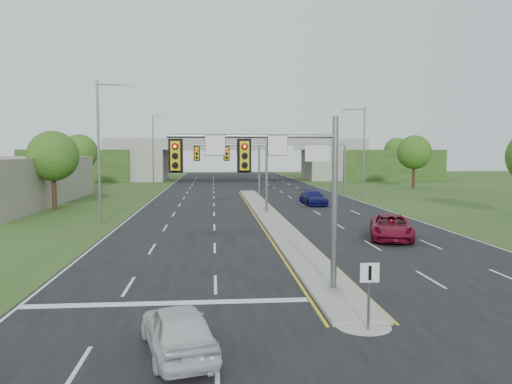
{
  "coord_description": "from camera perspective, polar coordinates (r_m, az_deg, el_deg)",
  "views": [
    {
      "loc": [
        -4.77,
        -19.22,
        5.6
      ],
      "look_at": [
        -2.0,
        12.82,
        3.0
      ],
      "focal_mm": 35.0,
      "sensor_mm": 36.0,
      "label": 1
    }
  ],
  "objects": [
    {
      "name": "ground",
      "position": [
        20.58,
        8.83,
        -11.22
      ],
      "size": [
        240.0,
        240.0,
        0.0
      ],
      "primitive_type": "plane",
      "color": "#2F4217",
      "rests_on": "ground"
    },
    {
      "name": "road",
      "position": [
        54.72,
        0.09,
        -1.24
      ],
      "size": [
        24.0,
        160.0,
        0.02
      ],
      "primitive_type": "cube",
      "color": "black",
      "rests_on": "ground"
    },
    {
      "name": "median",
      "position": [
        42.85,
        1.5,
        -2.76
      ],
      "size": [
        2.0,
        54.0,
        0.16
      ],
      "primitive_type": "cube",
      "color": "gray",
      "rests_on": "road"
    },
    {
      "name": "median_nose",
      "position": [
        16.88,
        12.16,
        -14.51
      ],
      "size": [
        2.0,
        2.0,
        0.16
      ],
      "primitive_type": "cone",
      "color": "gray",
      "rests_on": "road"
    },
    {
      "name": "lane_markings",
      "position": [
        48.64,
        0.01,
        -1.96
      ],
      "size": [
        23.72,
        160.0,
        0.01
      ],
      "color": "gold",
      "rests_on": "road"
    },
    {
      "name": "signal_mast_near",
      "position": [
        19.33,
        2.52,
        2.02
      ],
      "size": [
        6.62,
        0.6,
        7.0
      ],
      "color": "slate",
      "rests_on": "ground"
    },
    {
      "name": "signal_mast_far",
      "position": [
        44.23,
        -1.69,
        3.49
      ],
      "size": [
        6.62,
        0.6,
        7.0
      ],
      "color": "slate",
      "rests_on": "ground"
    },
    {
      "name": "keep_right_sign",
      "position": [
        15.98,
        12.81,
        -10.3
      ],
      "size": [
        0.6,
        0.13,
        2.2
      ],
      "color": "slate",
      "rests_on": "ground"
    },
    {
      "name": "sign_gantry",
      "position": [
        65.16,
        5.2,
        4.29
      ],
      "size": [
        11.58,
        0.44,
        6.67
      ],
      "color": "slate",
      "rests_on": "ground"
    },
    {
      "name": "overpass",
      "position": [
        99.36,
        -2.19,
        3.44
      ],
      "size": [
        80.0,
        14.0,
        8.1
      ],
      "color": "gray",
      "rests_on": "ground"
    },
    {
      "name": "lightpole_l_mid",
      "position": [
        40.14,
        -17.27,
        5.13
      ],
      "size": [
        2.85,
        0.25,
        11.0
      ],
      "color": "slate",
      "rests_on": "ground"
    },
    {
      "name": "lightpole_l_far",
      "position": [
        74.71,
        -11.54,
        4.91
      ],
      "size": [
        2.85,
        0.25,
        11.0
      ],
      "color": "slate",
      "rests_on": "ground"
    },
    {
      "name": "lightpole_r_far",
      "position": [
        61.92,
        12.07,
        4.99
      ],
      "size": [
        2.85,
        0.25,
        11.0
      ],
      "color": "slate",
      "rests_on": "ground"
    },
    {
      "name": "tree_l_near",
      "position": [
        51.53,
        -22.18,
        3.81
      ],
      "size": [
        4.8,
        4.8,
        7.6
      ],
      "color": "#382316",
      "rests_on": "ground"
    },
    {
      "name": "tree_l_mid",
      "position": [
        76.67,
        -19.52,
        4.29
      ],
      "size": [
        5.2,
        5.2,
        8.12
      ],
      "color": "#382316",
      "rests_on": "ground"
    },
    {
      "name": "tree_r_mid",
      "position": [
        80.35,
        17.63,
        4.34
      ],
      "size": [
        5.2,
        5.2,
        8.12
      ],
      "color": "#382316",
      "rests_on": "ground"
    },
    {
      "name": "tree_back_a",
      "position": [
        118.0,
        -21.36,
        4.42
      ],
      "size": [
        6.0,
        6.0,
        8.85
      ],
      "color": "#382316",
      "rests_on": "ground"
    },
    {
      "name": "tree_back_b",
      "position": [
        114.85,
        -14.62,
        4.43
      ],
      "size": [
        5.6,
        5.6,
        8.32
      ],
      "color": "#382316",
      "rests_on": "ground"
    },
    {
      "name": "tree_back_c",
      "position": [
        116.82,
        9.35,
        4.52
      ],
      "size": [
        5.6,
        5.6,
        8.32
      ],
      "color": "#382316",
      "rests_on": "ground"
    },
    {
      "name": "tree_back_d",
      "position": [
        121.03,
        15.8,
        4.56
      ],
      "size": [
        6.0,
        6.0,
        8.85
      ],
      "color": "#382316",
      "rests_on": "ground"
    },
    {
      "name": "car_white",
      "position": [
        14.41,
        -8.92,
        -15.2
      ],
      "size": [
        2.64,
        4.43,
        1.41
      ],
      "primitive_type": "imported",
      "rotation": [
        0.0,
        0.0,
        3.39
      ],
      "color": "silver",
      "rests_on": "road"
    },
    {
      "name": "car_far_a",
      "position": [
        33.14,
        15.2,
        -3.88
      ],
      "size": [
        4.11,
        6.1,
        1.55
      ],
      "primitive_type": "imported",
      "rotation": [
        0.0,
        0.0,
        -0.3
      ],
      "color": "maroon",
      "rests_on": "road"
    },
    {
      "name": "car_far_b",
      "position": [
        52.79,
        6.57,
        -0.66
      ],
      "size": [
        2.49,
        5.28,
        1.49
      ],
      "primitive_type": "imported",
      "rotation": [
        0.0,
        0.0,
        0.08
      ],
      "color": "#0D0D51",
      "rests_on": "road"
    }
  ]
}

